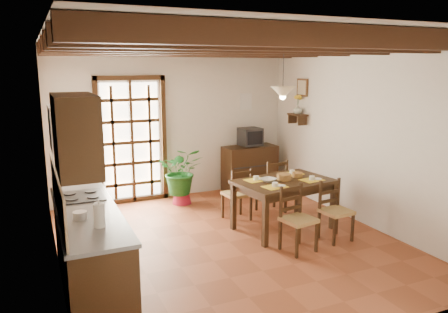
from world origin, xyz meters
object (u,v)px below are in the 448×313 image
chair_near_right (335,222)px  pendant_lamp (283,91)px  chair_far_left (237,203)px  potted_plant (181,173)px  crt_tv (250,137)px  chair_far_right (271,195)px  sideboard (250,168)px  kitchen_counter (89,250)px  dining_table (284,186)px  chair_near_left (298,231)px

chair_near_right → pendant_lamp: pendant_lamp is taller
chair_far_left → potted_plant: (-0.55, 1.16, 0.30)m
chair_far_left → crt_tv: 1.91m
chair_far_right → sideboard: size_ratio=0.87×
sideboard → crt_tv: 0.64m
kitchen_counter → pendant_lamp: (2.92, 0.83, 1.60)m
kitchen_counter → chair_near_right: size_ratio=2.63×
dining_table → sideboard: size_ratio=1.45×
chair_near_right → pendant_lamp: 2.02m
dining_table → pendant_lamp: size_ratio=1.81×
chair_far_right → potted_plant: (-1.25, 1.05, 0.28)m
crt_tv → pendant_lamp: bearing=-107.8°
dining_table → potted_plant: 2.08m
crt_tv → pendant_lamp: pendant_lamp is taller
chair_near_right → dining_table: bearing=120.1°
kitchen_counter → pendant_lamp: 3.43m
chair_far_right → pendant_lamp: bearing=66.8°
chair_far_right → dining_table: bearing=69.2°
crt_tv → potted_plant: bearing=-173.4°
chair_far_left → sideboard: (0.97, 1.43, 0.18)m
chair_near_left → pendant_lamp: 2.01m
chair_near_left → chair_near_right: bearing=-1.1°
chair_far_right → chair_far_left: bearing=5.1°
chair_far_left → sideboard: size_ratio=0.81×
chair_near_left → pendant_lamp: size_ratio=1.04×
dining_table → chair_far_left: (-0.46, 0.66, -0.40)m
chair_far_left → chair_near_right: bearing=119.7°
chair_far_right → pendant_lamp: pendant_lamp is taller
chair_near_left → chair_near_right: (0.70, 0.10, -0.01)m
sideboard → potted_plant: (-1.51, -0.27, 0.12)m
chair_near_left → pendant_lamp: (0.24, 0.87, 1.80)m
kitchen_counter → chair_far_left: (2.46, 1.39, -0.20)m
chair_near_left → potted_plant: 2.71m
dining_table → crt_tv: bearing=67.8°
chair_near_left → chair_far_left: 1.45m
chair_near_left → chair_far_right: chair_far_right is taller
crt_tv → sideboard: bearing=86.6°
chair_near_left → chair_far_right: bearing=62.9°
dining_table → chair_near_right: bearing=-63.9°
dining_table → chair_near_right: size_ratio=1.79×
crt_tv → chair_far_left: bearing=-127.6°
dining_table → pendant_lamp: 1.41m
kitchen_counter → chair_near_right: (3.37, 0.07, -0.21)m
dining_table → kitchen_counter: bearing=-174.4°
dining_table → chair_far_left: bearing=116.1°
chair_far_left → potted_plant: 1.32m
dining_table → chair_near_left: size_ratio=1.73×
chair_near_left → pendant_lamp: pendant_lamp is taller
chair_near_right → sideboard: bearing=84.5°
chair_far_right → chair_near_left: bearing=69.2°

